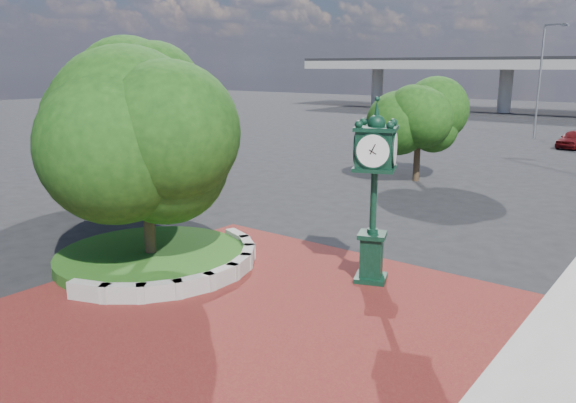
# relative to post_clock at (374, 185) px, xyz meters

# --- Properties ---
(ground) EXTENTS (200.00, 200.00, 0.00)m
(ground) POSITION_rel_post_clock_xyz_m (-1.52, -3.00, -2.97)
(ground) COLOR black
(ground) RESTS_ON ground
(plaza) EXTENTS (12.00, 12.00, 0.04)m
(plaza) POSITION_rel_post_clock_xyz_m (-1.52, -4.00, -2.95)
(plaza) COLOR maroon
(plaza) RESTS_ON ground
(planter_wall) EXTENTS (2.96, 6.77, 0.54)m
(planter_wall) POSITION_rel_post_clock_xyz_m (-4.23, -3.00, -2.70)
(planter_wall) COLOR #9E9B93
(planter_wall) RESTS_ON ground
(grass_bed) EXTENTS (6.10, 6.10, 0.40)m
(grass_bed) POSITION_rel_post_clock_xyz_m (-6.52, -3.00, -2.77)
(grass_bed) COLOR #1B4213
(grass_bed) RESTS_ON ground
(tree_planter) EXTENTS (5.20, 5.20, 6.33)m
(tree_planter) POSITION_rel_post_clock_xyz_m (-6.52, -3.00, 0.75)
(tree_planter) COLOR #38281C
(tree_planter) RESTS_ON ground
(tree_northwest) EXTENTS (5.60, 5.60, 6.93)m
(tree_northwest) POSITION_rel_post_clock_xyz_m (-14.52, 2.00, 1.15)
(tree_northwest) COLOR #38281C
(tree_northwest) RESTS_ON ground
(tree_street) EXTENTS (4.40, 4.40, 5.45)m
(tree_street) POSITION_rel_post_clock_xyz_m (-5.52, 15.00, 0.27)
(tree_street) COLOR #38281C
(tree_street) RESTS_ON ground
(post_clock) EXTENTS (1.39, 1.39, 5.41)m
(post_clock) POSITION_rel_post_clock_xyz_m (0.00, 0.00, 0.00)
(post_clock) COLOR black
(post_clock) RESTS_ON ground
(parked_car) EXTENTS (2.26, 4.37, 1.42)m
(parked_car) POSITION_rel_post_clock_xyz_m (-1.23, 34.70, -2.26)
(parked_car) COLOR #570C0F
(parked_car) RESTS_ON ground
(street_lamp_far) EXTENTS (2.12, 0.91, 9.80)m
(street_lamp_far) POSITION_rel_post_clock_xyz_m (-5.14, 39.08, 2.77)
(street_lamp_far) COLOR slate
(street_lamp_far) RESTS_ON ground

